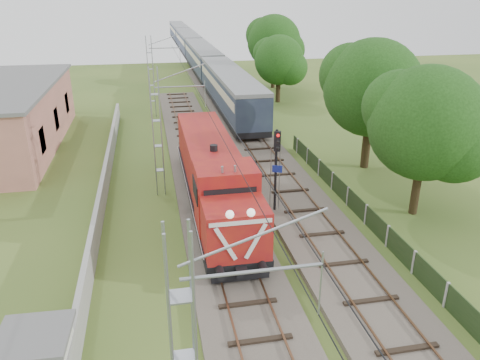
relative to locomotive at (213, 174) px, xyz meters
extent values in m
plane|color=#3D5921|center=(0.00, -9.11, -2.21)|extent=(140.00, 140.00, 0.00)
cube|color=#6B6054|center=(0.00, -2.11, -2.06)|extent=(4.20, 70.00, 0.30)
cube|color=black|center=(0.00, -2.11, -1.86)|extent=(2.40, 70.00, 0.10)
cube|color=brown|center=(-0.85, -2.11, -1.79)|extent=(0.08, 70.00, 0.05)
cube|color=brown|center=(0.85, -2.11, -1.79)|extent=(0.08, 70.00, 0.05)
cube|color=#6B6054|center=(5.00, 10.89, -2.06)|extent=(4.20, 80.00, 0.30)
cube|color=black|center=(5.00, 10.89, -1.86)|extent=(2.40, 80.00, 0.10)
cube|color=brown|center=(4.15, 10.89, -1.79)|extent=(0.08, 80.00, 0.05)
cube|color=brown|center=(5.85, 10.89, -1.79)|extent=(0.08, 80.00, 0.05)
cylinder|color=gray|center=(-1.50, -17.11, 4.59)|extent=(3.00, 0.08, 0.08)
cylinder|color=gray|center=(-1.50, 2.89, 4.59)|extent=(3.00, 0.08, 0.08)
cylinder|color=gray|center=(-1.50, 22.89, 4.59)|extent=(3.00, 0.08, 0.08)
cylinder|color=black|center=(0.00, 2.89, 3.29)|extent=(0.03, 70.00, 0.03)
cylinder|color=black|center=(0.00, 2.89, 4.59)|extent=(0.03, 70.00, 0.03)
cube|color=#9E9E99|center=(-6.50, 2.89, -1.46)|extent=(0.25, 40.00, 1.50)
cube|color=tan|center=(-15.00, 14.89, 0.29)|extent=(8.00, 20.00, 5.00)
cube|color=black|center=(-11.05, 8.89, -0.01)|extent=(0.10, 1.60, 1.80)
cube|color=black|center=(-11.05, 14.89, -0.01)|extent=(0.10, 1.60, 1.80)
cube|color=black|center=(-11.05, 20.89, -0.01)|extent=(0.10, 1.60, 1.80)
cube|color=black|center=(8.00, -6.11, -1.61)|extent=(0.05, 32.00, 1.15)
cube|color=#9E9E99|center=(8.00, 8.89, -1.61)|extent=(0.12, 0.12, 1.20)
cube|color=black|center=(0.00, 0.12, -1.22)|extent=(2.95, 16.72, 0.49)
cube|color=black|center=(0.00, -5.29, -1.52)|extent=(2.16, 3.54, 0.49)
cube|color=black|center=(0.00, 5.53, -1.52)|extent=(2.16, 3.54, 0.49)
cube|color=black|center=(0.00, -8.14, -1.62)|extent=(2.56, 0.25, 0.34)
cube|color=#A12212|center=(0.00, -7.01, 0.16)|extent=(2.85, 2.46, 2.26)
sphere|color=white|center=(-0.44, -8.19, 1.43)|extent=(0.35, 0.35, 0.35)
sphere|color=white|center=(0.44, -8.19, 1.43)|extent=(0.35, 0.35, 0.35)
cube|color=silver|center=(-0.64, -8.26, 0.11)|extent=(0.99, 0.06, 1.65)
cube|color=silver|center=(0.64, -8.26, 0.11)|extent=(0.99, 0.06, 1.65)
cube|color=silver|center=(0.00, -8.26, 1.04)|extent=(2.66, 0.06, 0.18)
cube|color=#A12212|center=(0.00, -4.60, 0.60)|extent=(2.95, 2.36, 3.15)
cube|color=black|center=(0.00, -5.80, 1.09)|extent=(2.46, 0.06, 0.89)
cube|color=#A12212|center=(0.00, 2.53, 0.30)|extent=(2.75, 11.90, 2.56)
cylinder|color=black|center=(0.00, -0.47, 1.73)|extent=(0.43, 0.43, 0.39)
cylinder|color=gray|center=(-0.30, -5.39, 2.32)|extent=(0.12, 0.12, 0.34)
cylinder|color=gray|center=(0.30, -5.39, 2.32)|extent=(0.12, 0.12, 0.34)
cube|color=black|center=(5.00, 22.75, -1.29)|extent=(3.04, 23.05, 0.52)
cube|color=#334355|center=(5.00, 22.75, 0.39)|extent=(3.14, 23.05, 2.83)
cube|color=beige|center=(5.00, 22.75, 0.91)|extent=(3.18, 22.13, 0.79)
cube|color=gray|center=(5.00, 22.75, 1.96)|extent=(3.20, 23.05, 0.37)
cube|color=black|center=(5.00, 46.85, -1.29)|extent=(3.04, 23.05, 0.52)
cube|color=#334355|center=(5.00, 46.85, 0.39)|extent=(3.14, 23.05, 2.83)
cube|color=beige|center=(5.00, 46.85, 0.91)|extent=(3.18, 22.13, 0.79)
cube|color=gray|center=(5.00, 46.85, 1.96)|extent=(3.20, 23.05, 0.37)
cube|color=black|center=(5.00, 70.94, -1.29)|extent=(3.04, 23.05, 0.52)
cube|color=#334355|center=(5.00, 70.94, 0.39)|extent=(3.14, 23.05, 2.83)
cube|color=beige|center=(5.00, 70.94, 0.91)|extent=(3.18, 22.13, 0.79)
cube|color=gray|center=(5.00, 70.94, 1.96)|extent=(3.20, 23.05, 0.37)
cube|color=black|center=(5.00, 95.04, -1.29)|extent=(3.04, 23.05, 0.52)
cube|color=#334355|center=(5.00, 95.04, 0.39)|extent=(3.14, 23.05, 2.83)
cube|color=beige|center=(5.00, 95.04, 0.91)|extent=(3.18, 22.13, 0.79)
cube|color=gray|center=(5.00, 95.04, 1.96)|extent=(3.20, 23.05, 0.37)
cylinder|color=black|center=(3.35, -1.42, 0.34)|extent=(0.14, 0.14, 5.11)
cube|color=black|center=(3.35, -1.57, 2.29)|extent=(0.42, 0.35, 1.12)
sphere|color=red|center=(3.35, -1.69, 2.64)|extent=(0.18, 0.18, 0.18)
sphere|color=black|center=(3.35, -1.69, 2.29)|extent=(0.18, 0.18, 0.18)
sphere|color=black|center=(3.35, -1.69, 1.93)|extent=(0.18, 0.18, 0.18)
cube|color=navy|center=(3.40, -1.54, 0.65)|extent=(0.54, 0.27, 0.41)
cube|color=#606060|center=(-7.40, -12.52, 0.01)|extent=(2.31, 2.31, 0.15)
cylinder|color=#3A2C17|center=(11.35, -2.83, -0.29)|extent=(0.48, 0.48, 3.85)
sphere|color=#17390F|center=(11.35, -2.83, 3.21)|extent=(6.30, 6.30, 6.30)
sphere|color=#17390F|center=(12.61, -3.78, 2.34)|extent=(4.41, 4.41, 4.41)
sphere|color=#17390F|center=(10.24, -1.73, 3.91)|extent=(4.09, 4.09, 4.09)
cylinder|color=#3A2C17|center=(11.88, 4.88, -0.14)|extent=(0.60, 0.60, 4.14)
sphere|color=#17390F|center=(11.88, 4.88, 3.62)|extent=(6.77, 6.77, 6.77)
sphere|color=#17390F|center=(13.24, 3.87, 2.68)|extent=(4.74, 4.74, 4.74)
sphere|color=#17390F|center=(10.70, 6.07, 4.37)|extent=(4.40, 4.40, 4.40)
cylinder|color=#3A2C17|center=(11.34, 26.88, -0.52)|extent=(0.53, 0.53, 3.39)
sphere|color=#17390F|center=(11.34, 26.88, 2.56)|extent=(5.54, 5.54, 5.54)
sphere|color=#17390F|center=(12.44, 26.05, 1.79)|extent=(3.88, 3.88, 3.88)
sphere|color=#17390F|center=(10.37, 27.85, 3.17)|extent=(3.60, 3.60, 3.60)
cylinder|color=#3A2C17|center=(12.95, 35.24, -0.12)|extent=(0.51, 0.51, 4.18)
sphere|color=#17390F|center=(12.95, 35.24, 3.67)|extent=(6.83, 6.83, 6.83)
sphere|color=#17390F|center=(14.32, 34.21, 2.72)|extent=(4.78, 4.78, 4.78)
sphere|color=#17390F|center=(11.75, 36.43, 4.43)|extent=(4.44, 4.44, 4.44)
camera|label=1|loc=(-3.33, -25.06, 9.95)|focal=35.00mm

